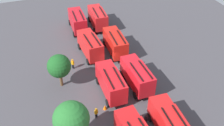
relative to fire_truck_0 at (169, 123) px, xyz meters
The scene contains 17 objects.
ground_plane 14.53m from the fire_truck_0, ahead, with size 65.87×65.87×0.00m, color #423F44.
fire_truck_0 is the anchor object (origin of this frame).
fire_truck_1 9.33m from the fire_truck_0, ahead, with size 7.24×2.85×3.88m.
fire_truck_2 18.58m from the fire_truck_0, ahead, with size 7.30×3.01×3.88m.
fire_truck_3 28.47m from the fire_truck_0, ahead, with size 7.30×3.01×3.88m.
fire_truck_5 10.06m from the fire_truck_0, 24.20° to the left, with size 7.22×2.80×3.88m.
fire_truck_6 19.73m from the fire_truck_0, 12.64° to the left, with size 7.33×3.08×3.88m.
fire_truck_7 28.76m from the fire_truck_0, ahead, with size 7.29×3.00×3.88m.
firefighter_0 9.32m from the fire_truck_0, 53.55° to the left, with size 0.41×0.48×1.59m.
firefighter_1 3.12m from the fire_truck_0, 39.73° to the left, with size 0.48×0.42×1.80m.
firefighter_2 13.99m from the fire_truck_0, ahead, with size 0.47×0.47×1.79m.
firefighter_3 18.55m from the fire_truck_0, 25.59° to the left, with size 0.48×0.45×1.75m.
firefighter_4 32.94m from the fire_truck_0, ahead, with size 0.44×0.28×1.61m.
tree_1 11.52m from the fire_truck_0, 77.11° to the left, with size 4.11×4.11×6.38m.
tree_2 17.01m from the fire_truck_0, 38.30° to the left, with size 3.44×3.44×5.33m.
traffic_cone_0 13.36m from the fire_truck_0, 13.50° to the right, with size 0.50×0.50×0.72m, color #F2600C.
traffic_cone_1 8.96m from the fire_truck_0, 42.28° to the left, with size 0.51×0.51×0.73m, color #F2600C.
Camera 1 is at (-31.14, 11.01, 26.54)m, focal length 42.04 mm.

